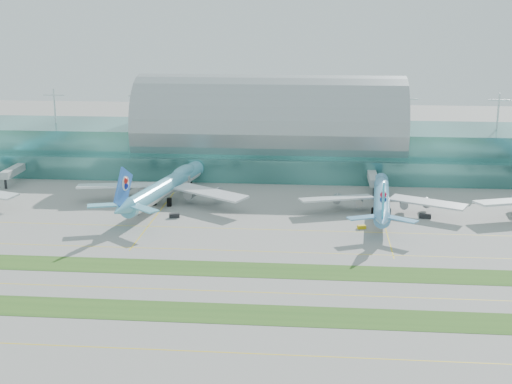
# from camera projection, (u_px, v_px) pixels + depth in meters

# --- Properties ---
(ground) EXTENTS (700.00, 700.00, 0.00)m
(ground) POSITION_uv_depth(u_px,v_px,m) (239.00, 272.00, 202.22)
(ground) COLOR gray
(ground) RESTS_ON ground
(terminal) EXTENTS (340.00, 69.10, 36.00)m
(terminal) POSITION_uv_depth(u_px,v_px,m) (270.00, 139.00, 322.53)
(terminal) COLOR #3D7A75
(terminal) RESTS_ON ground
(grass_strip_near) EXTENTS (420.00, 12.00, 0.08)m
(grass_strip_near) POSITION_uv_depth(u_px,v_px,m) (227.00, 313.00, 175.25)
(grass_strip_near) COLOR #2D591E
(grass_strip_near) RESTS_ON ground
(grass_strip_far) EXTENTS (420.00, 12.00, 0.08)m
(grass_strip_far) POSITION_uv_depth(u_px,v_px,m) (240.00, 269.00, 204.13)
(grass_strip_far) COLOR #2D591E
(grass_strip_far) RESTS_ON ground
(taxiline_a) EXTENTS (420.00, 0.35, 0.01)m
(taxiline_a) POSITION_uv_depth(u_px,v_px,m) (215.00, 352.00, 156.01)
(taxiline_a) COLOR yellow
(taxiline_a) RESTS_ON ground
(taxiline_b) EXTENTS (420.00, 0.35, 0.01)m
(taxiline_b) POSITION_uv_depth(u_px,v_px,m) (233.00, 291.00, 188.74)
(taxiline_b) COLOR yellow
(taxiline_b) RESTS_ON ground
(taxiline_c) EXTENTS (420.00, 0.35, 0.01)m
(taxiline_c) POSITION_uv_depth(u_px,v_px,m) (246.00, 251.00, 219.54)
(taxiline_c) COLOR yellow
(taxiline_c) RESTS_ON ground
(taxiline_d) EXTENTS (420.00, 0.35, 0.01)m
(taxiline_d) POSITION_uv_depth(u_px,v_px,m) (252.00, 229.00, 240.72)
(taxiline_d) COLOR yellow
(taxiline_d) RESTS_ON ground
(airliner_b) EXTENTS (68.10, 78.32, 21.70)m
(airliner_b) POSITION_uv_depth(u_px,v_px,m) (166.00, 185.00, 271.12)
(airliner_b) COLOR #5EB4CF
(airliner_b) RESTS_ON ground
(airliner_c) EXTENTS (59.96, 68.26, 18.78)m
(airliner_c) POSITION_uv_depth(u_px,v_px,m) (382.00, 197.00, 258.41)
(airliner_c) COLOR #5EA0D0
(airliner_c) RESTS_ON ground
(gse_c) EXTENTS (3.29, 1.70, 1.49)m
(gse_c) POSITION_uv_depth(u_px,v_px,m) (135.00, 213.00, 256.94)
(gse_c) COLOR black
(gse_c) RESTS_ON ground
(gse_d) EXTENTS (3.96, 2.54, 1.50)m
(gse_d) POSITION_uv_depth(u_px,v_px,m) (174.00, 216.00, 253.32)
(gse_d) COLOR black
(gse_d) RESTS_ON ground
(gse_e) EXTENTS (3.13, 2.28, 1.21)m
(gse_e) POSITION_uv_depth(u_px,v_px,m) (362.00, 227.00, 240.94)
(gse_e) COLOR gold
(gse_e) RESTS_ON ground
(gse_f) EXTENTS (4.31, 2.39, 1.59)m
(gse_f) POSITION_uv_depth(u_px,v_px,m) (425.00, 216.00, 252.52)
(gse_f) COLOR black
(gse_f) RESTS_ON ground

